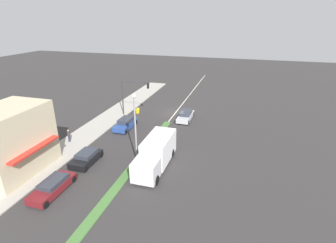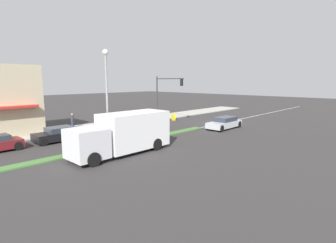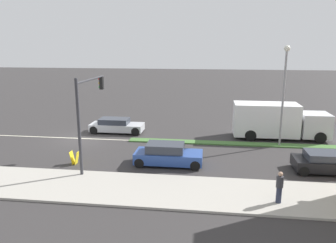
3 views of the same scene
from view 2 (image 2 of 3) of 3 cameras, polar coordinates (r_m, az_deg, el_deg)
The scene contains 11 objects.
ground_plane at distance 19.91m, azimuth -18.51°, elevation -6.62°, with size 160.00×160.00×0.00m, color #333030.
sidewalk_right at distance 27.85m, azimuth -28.22°, elevation -2.75°, with size 4.00×73.00×0.12m, color #A8A399.
lane_marking_center at distance 32.25m, azimuth 10.92°, elevation -0.50°, with size 0.16×60.00×0.01m, color beige.
traffic_signal_main at distance 33.31m, azimuth -0.68°, elevation 6.69°, with size 4.59×0.34×5.60m.
street_lamp at distance 20.45m, azimuth -13.24°, elevation 7.56°, with size 0.44×0.44×7.37m.
pedestrian at distance 30.14m, azimuth -20.12°, elevation 0.27°, with size 0.34×0.34×1.56m.
warning_aframe_sign at distance 34.22m, azimuth 1.21°, elevation 0.91°, with size 0.45×0.53×0.84m.
delivery_truck at distance 18.94m, azimuth -9.50°, elevation -2.50°, with size 2.44×7.50×2.87m.
sedan_silver at distance 29.12m, azimuth 12.21°, elevation -0.31°, with size 1.80×4.57×1.26m.
suv_black at distance 24.47m, azimuth -22.76°, elevation -2.58°, with size 1.92×3.82×1.23m.
coupe_blue at distance 29.56m, azimuth -5.51°, elevation 0.06°, with size 1.82×4.28×1.39m.
Camera 2 is at (-17.07, 26.87, 5.16)m, focal length 28.00 mm.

